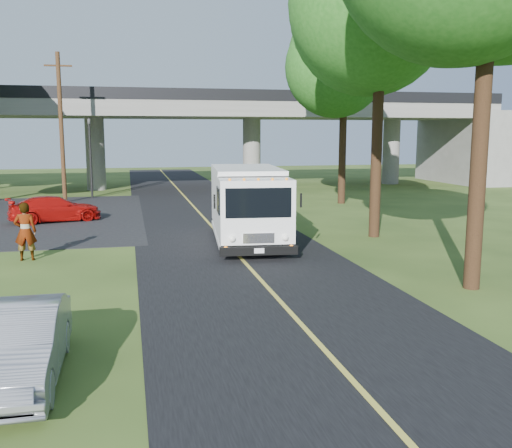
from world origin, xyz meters
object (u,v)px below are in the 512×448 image
object	(u,v)px
traffic_signal	(90,149)
silver_sedan	(18,345)
step_van	(248,203)
tree_right_far	(349,63)
utility_pole	(61,127)
red_sedan	(55,209)
pedestrian	(25,231)

from	to	relation	value
traffic_signal	silver_sedan	distance (m)	28.75
step_van	silver_sedan	world-z (taller)	step_van
step_van	tree_right_far	bearing A→B (deg)	58.58
traffic_signal	silver_sedan	world-z (taller)	traffic_signal
utility_pole	silver_sedan	xyz separation A→B (m)	(1.91, -26.63, -3.94)
utility_pole	red_sedan	bearing A→B (deg)	-87.51
step_van	pedestrian	distance (m)	8.02
tree_right_far	step_van	world-z (taller)	tree_right_far
tree_right_far	silver_sedan	world-z (taller)	tree_right_far
tree_right_far	pedestrian	distance (m)	21.75
utility_pole	step_van	bearing A→B (deg)	-61.44
tree_right_far	pedestrian	size ratio (longest dim) A/B	5.58
silver_sedan	pedestrian	bearing A→B (deg)	98.41
utility_pole	tree_right_far	xyz separation A→B (m)	(16.71, -4.16, 3.71)
utility_pole	step_van	size ratio (longest dim) A/B	1.26
red_sedan	silver_sedan	size ratio (longest dim) A/B	1.08
traffic_signal	utility_pole	world-z (taller)	utility_pole
tree_right_far	pedestrian	world-z (taller)	tree_right_far
pedestrian	red_sedan	bearing A→B (deg)	-90.55
utility_pole	pedestrian	xyz separation A→B (m)	(0.42, -16.59, -3.61)
pedestrian	utility_pole	bearing A→B (deg)	-89.63
pedestrian	tree_right_far	bearing A→B (deg)	-143.74
tree_right_far	step_van	distance (m)	15.46
silver_sedan	pedestrian	distance (m)	10.16
tree_right_far	pedestrian	bearing A→B (deg)	-142.65
step_van	red_sedan	world-z (taller)	step_van
utility_pole	step_van	world-z (taller)	utility_pole
silver_sedan	utility_pole	bearing A→B (deg)	94.09
utility_pole	tree_right_far	distance (m)	17.61
traffic_signal	pedestrian	world-z (taller)	traffic_signal
utility_pole	pedestrian	bearing A→B (deg)	-88.54
utility_pole	red_sedan	distance (m)	8.80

